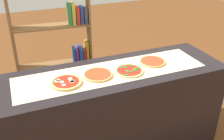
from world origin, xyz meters
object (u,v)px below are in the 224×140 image
object	(u,v)px
pizza_plain_1	(98,75)
pizza_mozzarella_0	(66,82)
bookshelf	(64,48)
pizza_plain_3	(152,62)
pizza_spinach_2	(129,71)

from	to	relation	value
pizza_plain_1	pizza_mozzarella_0	bearing A→B (deg)	-174.37
bookshelf	pizza_plain_3	bearing A→B (deg)	-59.60
pizza_mozzarella_0	pizza_plain_1	distance (m)	0.29
pizza_plain_1	pizza_plain_3	size ratio (longest dim) A/B	1.03
pizza_mozzarella_0	pizza_plain_1	size ratio (longest dim) A/B	1.01
pizza_plain_1	pizza_plain_3	bearing A→B (deg)	5.25
pizza_spinach_2	pizza_plain_3	world-z (taller)	pizza_spinach_2
pizza_mozzarella_0	pizza_plain_1	xyz separation A→B (m)	(0.29, 0.03, -0.00)
pizza_spinach_2	pizza_plain_3	distance (m)	0.30
pizza_spinach_2	pizza_plain_3	bearing A→B (deg)	16.51
pizza_mozzarella_0	bookshelf	size ratio (longest dim) A/B	0.17
pizza_mozzarella_0	pizza_spinach_2	size ratio (longest dim) A/B	1.00
bookshelf	pizza_plain_1	bearing A→B (deg)	-86.93
pizza_mozzarella_0	pizza_spinach_2	world-z (taller)	pizza_mozzarella_0
pizza_mozzarella_0	bookshelf	xyz separation A→B (m)	(0.23, 1.16, -0.18)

